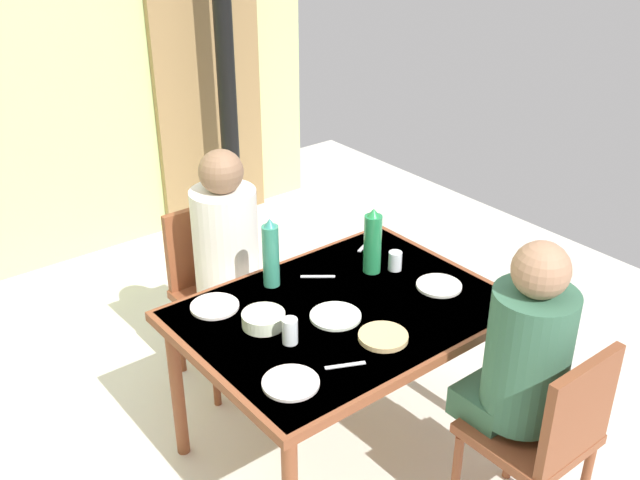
% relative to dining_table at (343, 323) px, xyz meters
% --- Properties ---
extents(ground_plane, '(5.91, 5.91, 0.00)m').
position_rel_dining_table_xyz_m(ground_plane, '(-0.43, 0.21, -0.65)').
color(ground_plane, silver).
extents(wall_back, '(4.08, 0.10, 2.69)m').
position_rel_dining_table_xyz_m(wall_back, '(-0.43, 2.48, 0.69)').
color(wall_back, '#BBD182').
rests_on(wall_back, ground_plane).
extents(door_wooden, '(0.80, 0.05, 2.00)m').
position_rel_dining_table_xyz_m(door_wooden, '(0.82, 2.40, 0.35)').
color(door_wooden, olive).
rests_on(door_wooden, ground_plane).
extents(stove_pipe_column, '(0.12, 0.12, 2.69)m').
position_rel_dining_table_xyz_m(stove_pipe_column, '(0.80, 2.13, 0.69)').
color(stove_pipe_column, black).
rests_on(stove_pipe_column, ground_plane).
extents(dining_table, '(1.28, 0.95, 0.72)m').
position_rel_dining_table_xyz_m(dining_table, '(0.00, 0.00, 0.00)').
color(dining_table, brown).
rests_on(dining_table, ground_plane).
extents(chair_near_diner, '(0.40, 0.40, 0.87)m').
position_rel_dining_table_xyz_m(chair_near_diner, '(0.26, -0.83, -0.15)').
color(chair_near_diner, brown).
rests_on(chair_near_diner, ground_plane).
extents(chair_far_diner, '(0.40, 0.40, 0.87)m').
position_rel_dining_table_xyz_m(chair_far_diner, '(-0.11, 0.83, -0.15)').
color(chair_far_diner, brown).
rests_on(chair_far_diner, ground_plane).
extents(person_near_diner, '(0.30, 0.37, 0.77)m').
position_rel_dining_table_xyz_m(person_near_diner, '(0.26, -0.69, 0.13)').
color(person_near_diner, '#376549').
rests_on(person_near_diner, ground_plane).
extents(person_far_diner, '(0.30, 0.37, 0.77)m').
position_rel_dining_table_xyz_m(person_far_diner, '(-0.11, 0.69, 0.13)').
color(person_far_diner, silver).
rests_on(person_far_diner, ground_plane).
extents(water_bottle_green_near, '(0.07, 0.07, 0.31)m').
position_rel_dining_table_xyz_m(water_bottle_green_near, '(-0.12, 0.33, 0.22)').
color(water_bottle_green_near, '#358A6E').
rests_on(water_bottle_green_near, dining_table).
extents(water_bottle_green_far, '(0.08, 0.08, 0.30)m').
position_rel_dining_table_xyz_m(water_bottle_green_far, '(0.29, 0.16, 0.21)').
color(water_bottle_green_far, '#227E47').
rests_on(water_bottle_green_far, dining_table).
extents(serving_bowl_center, '(0.17, 0.17, 0.05)m').
position_rel_dining_table_xyz_m(serving_bowl_center, '(-0.32, 0.10, 0.10)').
color(serving_bowl_center, silver).
rests_on(serving_bowl_center, dining_table).
extents(dinner_plate_near_left, '(0.19, 0.19, 0.01)m').
position_rel_dining_table_xyz_m(dinner_plate_near_left, '(0.43, -0.12, 0.08)').
color(dinner_plate_near_left, white).
rests_on(dinner_plate_near_left, dining_table).
extents(dinner_plate_near_right, '(0.20, 0.20, 0.01)m').
position_rel_dining_table_xyz_m(dinner_plate_near_right, '(-0.40, 0.33, 0.08)').
color(dinner_plate_near_right, white).
rests_on(dinner_plate_near_right, dining_table).
extents(dinner_plate_far_center, '(0.20, 0.20, 0.01)m').
position_rel_dining_table_xyz_m(dinner_plate_far_center, '(-0.07, -0.03, 0.08)').
color(dinner_plate_far_center, white).
rests_on(dinner_plate_far_center, dining_table).
extents(dinner_plate_far_side, '(0.20, 0.20, 0.01)m').
position_rel_dining_table_xyz_m(dinner_plate_far_side, '(-0.45, -0.26, 0.08)').
color(dinner_plate_far_side, white).
rests_on(dinner_plate_far_side, dining_table).
extents(drinking_glass_by_near_diner, '(0.06, 0.06, 0.10)m').
position_rel_dining_table_xyz_m(drinking_glass_by_near_diner, '(-0.31, -0.06, 0.12)').
color(drinking_glass_by_near_diner, silver).
rests_on(drinking_glass_by_near_diner, dining_table).
extents(drinking_glass_by_far_diner, '(0.06, 0.06, 0.09)m').
position_rel_dining_table_xyz_m(drinking_glass_by_far_diner, '(0.38, 0.10, 0.11)').
color(drinking_glass_by_far_diner, silver).
rests_on(drinking_glass_by_far_diner, dining_table).
extents(bread_plate_sliced, '(0.19, 0.19, 0.02)m').
position_rel_dining_table_xyz_m(bread_plate_sliced, '(-0.02, -0.26, 0.08)').
color(bread_plate_sliced, '#DBB77A').
rests_on(bread_plate_sliced, dining_table).
extents(cutlery_knife_near, '(0.14, 0.08, 0.00)m').
position_rel_dining_table_xyz_m(cutlery_knife_near, '(0.44, 0.36, 0.07)').
color(cutlery_knife_near, silver).
rests_on(cutlery_knife_near, dining_table).
extents(cutlery_fork_near, '(0.14, 0.08, 0.00)m').
position_rel_dining_table_xyz_m(cutlery_fork_near, '(-0.24, -0.30, 0.07)').
color(cutlery_fork_near, silver).
rests_on(cutlery_fork_near, dining_table).
extents(cutlery_knife_far, '(0.13, 0.11, 0.00)m').
position_rel_dining_table_xyz_m(cutlery_knife_far, '(0.08, 0.26, 0.07)').
color(cutlery_knife_far, silver).
rests_on(cutlery_knife_far, dining_table).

